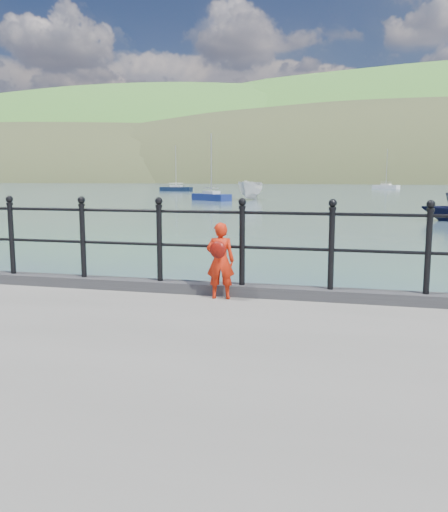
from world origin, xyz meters
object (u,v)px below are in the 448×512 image
(railing, at_px, (200,235))
(child, at_px, (220,260))
(sailboat_deep, at_px, (386,187))
(sailboat_left, at_px, (176,189))
(sailboat_port, at_px, (211,197))
(launch_white, at_px, (251,190))

(railing, relative_size, child, 17.57)
(railing, xyz_separation_m, sailboat_deep, (6.98, 101.80, -1.48))
(child, relative_size, sailboat_deep, 0.13)
(child, bearing_deg, sailboat_deep, -102.87)
(railing, distance_m, sailboat_left, 82.21)
(sailboat_deep, bearing_deg, child, -62.03)
(railing, distance_m, child, 0.53)
(sailboat_port, distance_m, sailboat_deep, 57.80)
(railing, relative_size, sailboat_left, 2.39)
(sailboat_port, height_order, sailboat_deep, sailboat_deep)
(sailboat_left, distance_m, sailboat_port, 33.28)
(sailboat_port, bearing_deg, sailboat_left, 149.53)
(sailboat_deep, bearing_deg, sailboat_left, -112.94)
(sailboat_left, relative_size, sailboat_port, 1.07)
(launch_white, height_order, sailboat_left, sailboat_left)
(launch_white, relative_size, sailboat_left, 0.71)
(sailboat_deep, bearing_deg, sailboat_port, -78.40)
(sailboat_port, bearing_deg, railing, -40.65)
(launch_white, distance_m, sailboat_deep, 54.18)
(child, height_order, sailboat_left, sailboat_left)
(railing, height_order, sailboat_port, sailboat_port)
(launch_white, xyz_separation_m, sailboat_port, (-3.71, -2.57, -0.70))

